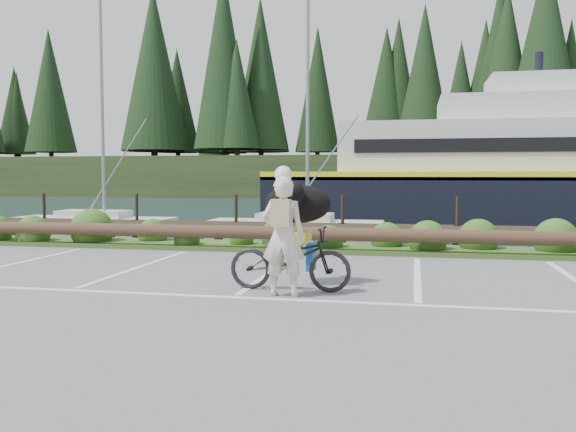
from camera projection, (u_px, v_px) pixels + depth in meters
The scene contains 7 objects.
ground at pixel (242, 292), 9.18m from camera, with size 72.00×72.00×0.00m, color #5C5C5F.
harbor_backdrop at pixel (399, 186), 85.79m from camera, with size 170.00×160.00×30.00m.
vegetation_strip at pixel (304, 247), 14.35m from camera, with size 34.00×1.60×0.10m, color #3D5B21.
log_rail at pixel (299, 253), 13.67m from camera, with size 32.00×0.30×0.60m, color #443021, non-canonical shape.
bicycle at pixel (290, 258), 9.31m from camera, with size 0.66×1.88×0.99m, color black.
cyclist at pixel (283, 236), 8.85m from camera, with size 0.64×0.42×1.76m, color beige.
dog at pixel (298, 204), 9.84m from camera, with size 1.08×0.53×0.62m, color black.
Camera 1 is at (2.53, -8.74, 1.79)m, focal length 38.00 mm.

